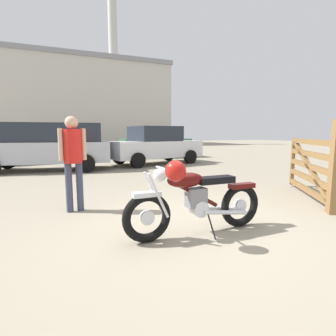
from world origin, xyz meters
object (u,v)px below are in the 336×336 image
(bystander, at_px, (73,154))
(timber_gate, at_px, (315,166))
(vintage_motorcycle, at_px, (195,199))
(blue_hatchback_right, at_px, (157,141))
(red_hatchback_near, at_px, (155,145))
(pale_sedan_back, at_px, (47,145))

(bystander, bearing_deg, timber_gate, -111.06)
(vintage_motorcycle, height_order, timber_gate, timber_gate)
(vintage_motorcycle, height_order, blue_hatchback_right, blue_hatchback_right)
(vintage_motorcycle, distance_m, blue_hatchback_right, 11.95)
(timber_gate, bearing_deg, bystander, 108.69)
(bystander, height_order, red_hatchback_near, red_hatchback_near)
(vintage_motorcycle, distance_m, timber_gate, 3.22)
(timber_gate, relative_size, bystander, 1.30)
(timber_gate, relative_size, pale_sedan_back, 0.44)
(vintage_motorcycle, height_order, pale_sedan_back, pale_sedan_back)
(timber_gate, height_order, pale_sedan_back, pale_sedan_back)
(timber_gate, xyz_separation_m, red_hatchback_near, (-0.41, 7.44, 0.13))
(vintage_motorcycle, bearing_deg, blue_hatchback_right, -108.58)
(red_hatchback_near, xyz_separation_m, pale_sedan_back, (-4.41, -0.26, 0.10))
(blue_hatchback_right, bearing_deg, pale_sedan_back, 34.02)
(vintage_motorcycle, bearing_deg, red_hatchback_near, -106.97)
(timber_gate, distance_m, blue_hatchback_right, 10.68)
(bystander, xyz_separation_m, blue_hatchback_right, (5.54, 9.33, -0.10))
(blue_hatchback_right, relative_size, pale_sedan_back, 0.81)
(vintage_motorcycle, distance_m, bystander, 2.34)
(vintage_motorcycle, relative_size, timber_gate, 0.96)
(blue_hatchback_right, xyz_separation_m, red_hatchback_near, (-1.45, -3.19, -0.08))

